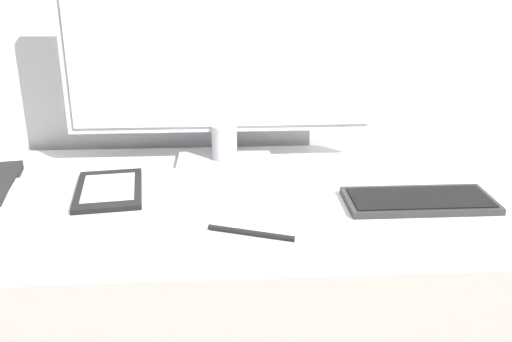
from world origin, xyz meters
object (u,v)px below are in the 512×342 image
at_px(ereader, 109,190).
at_px(pen, 251,233).
at_px(monitor, 223,60).
at_px(laptop, 95,197).
at_px(keyboard, 419,200).

bearing_deg(ereader, pen, -31.68).
distance_m(monitor, laptop, 0.37).
distance_m(laptop, pen, 0.31).
relative_size(laptop, ereader, 1.68).
relative_size(keyboard, pen, 1.92).
distance_m(keyboard, pen, 0.32).
relative_size(ereader, pen, 1.43).
distance_m(keyboard, laptop, 0.58).
bearing_deg(keyboard, ereader, 175.12).
bearing_deg(monitor, pen, -83.48).
distance_m(monitor, keyboard, 0.47).
height_order(monitor, keyboard, monitor).
xyz_separation_m(keyboard, laptop, (-0.58, 0.04, 0.00)).
bearing_deg(ereader, laptop, -174.98).
distance_m(monitor, ereader, 0.34).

